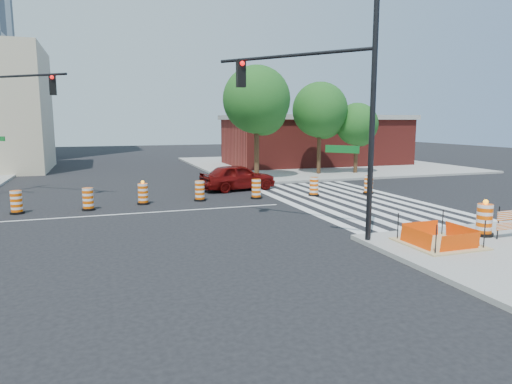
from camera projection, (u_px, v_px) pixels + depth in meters
ground at (128, 214)px, 20.02m from camera, size 120.00×120.00×0.00m
sidewalk_ne at (315, 164)px, 42.61m from camera, size 22.00×22.00×0.15m
crosswalk_east at (347, 200)px, 23.53m from camera, size 6.75×13.50×0.01m
lane_centerline at (128, 214)px, 20.02m from camera, size 14.00×0.12×0.01m
excavation_pit at (439, 242)px, 14.46m from camera, size 2.20×2.20×0.90m
brick_storefront at (316, 140)px, 42.27m from camera, size 16.50×8.50×4.60m
red_coupe at (238, 177)px, 26.95m from camera, size 4.79×2.65×1.54m
signal_pole_se at (325, 97)px, 15.20m from camera, size 3.84×4.73×7.88m
signal_pole_nw at (3, 105)px, 23.64m from camera, size 4.70×3.92×7.92m
pit_drum at (484, 221)px, 15.51m from camera, size 0.64×0.64×1.26m
barricade at (508, 220)px, 15.17m from camera, size 0.95×0.07×1.11m
tree_north_c at (257, 104)px, 30.83m from camera, size 4.58×4.58×7.78m
tree_north_d at (320, 113)px, 33.72m from camera, size 4.07×4.07×6.92m
tree_north_e at (357, 127)px, 34.43m from camera, size 3.22×3.19×5.43m
median_drum_2 at (16, 203)px, 19.98m from camera, size 0.60×0.60×1.02m
median_drum_3 at (88, 200)px, 20.80m from camera, size 0.60×0.60×1.02m
median_drum_4 at (143, 194)px, 22.29m from camera, size 0.60×0.60×1.18m
median_drum_5 at (200, 192)px, 23.27m from camera, size 0.60×0.60×1.02m
median_drum_6 at (256, 190)px, 23.96m from camera, size 0.60×0.60×1.02m
median_drum_7 at (314, 187)px, 24.79m from camera, size 0.60×0.60×1.02m
median_drum_8 at (368, 186)px, 25.47m from camera, size 0.60×0.60×1.02m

